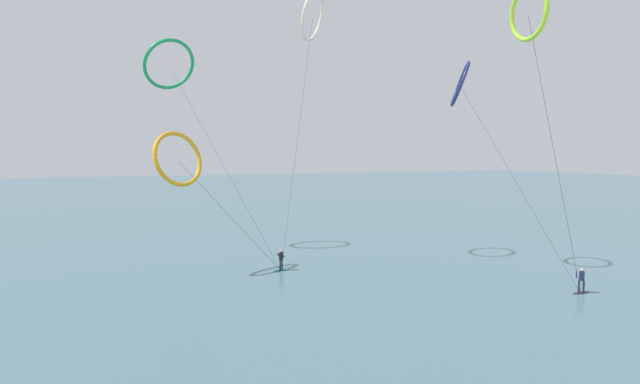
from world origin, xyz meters
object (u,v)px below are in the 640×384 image
object	(u,v)px
surfer_teal	(281,261)
kite_amber	(178,159)
kite_ivory	(313,16)
kite_emerald	(169,65)
surfer_charcoal	(581,282)
kite_navy	(460,84)
kite_lime	(528,13)

from	to	relation	value
surfer_teal	kite_amber	world-z (taller)	kite_amber
kite_ivory	kite_emerald	size ratio (longest dim) A/B	1.15
surfer_charcoal	kite_navy	size ratio (longest dim) A/B	0.10
surfer_charcoal	kite_emerald	xyz separation A→B (m)	(-24.35, 25.28, 17.23)
kite_navy	kite_lime	bearing A→B (deg)	15.95
kite_navy	kite_ivory	distance (m)	13.85
surfer_charcoal	kite_amber	xyz separation A→B (m)	(-24.58, 15.56, 8.28)
kite_amber	kite_ivory	xyz separation A→B (m)	(11.48, 0.77, 12.24)
kite_amber	kite_lime	size ratio (longest dim) A/B	0.59
kite_amber	kite_lime	world-z (taller)	kite_lime
kite_lime	kite_navy	bearing A→B (deg)	-8.47
surfer_charcoal	kite_amber	bearing A→B (deg)	21.01
surfer_teal	kite_ivory	distance (m)	21.09
surfer_charcoal	kite_emerald	bearing A→B (deg)	7.26
kite_amber	kite_emerald	distance (m)	13.22
kite_emerald	kite_amber	bearing A→B (deg)	66.39
kite_ivory	kite_emerald	bearing A→B (deg)	-87.61
surfer_teal	kite_ivory	world-z (taller)	kite_ivory
surfer_charcoal	surfer_teal	size ratio (longest dim) A/B	1.00
surfer_charcoal	kite_amber	world-z (taller)	kite_amber
kite_navy	kite_amber	world-z (taller)	kite_navy
surfer_teal	kite_amber	distance (m)	11.41
kite_emerald	surfer_charcoal	bearing A→B (deg)	111.64
surfer_charcoal	kite_amber	size ratio (longest dim) A/B	0.15
surfer_charcoal	kite_emerald	size ratio (longest dim) A/B	0.08
surfer_charcoal	kite_amber	distance (m)	30.24
kite_amber	kite_lime	bearing A→B (deg)	-74.28
surfer_teal	kite_amber	xyz separation A→B (m)	(-7.57, 2.12, 8.28)
kite_navy	kite_emerald	xyz separation A→B (m)	(-21.06, 16.48, 2.98)
kite_emerald	kite_lime	distance (m)	31.53
kite_amber	surfer_teal	bearing A→B (deg)	-48.43
kite_emerald	kite_lime	size ratio (longest dim) A/B	1.06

